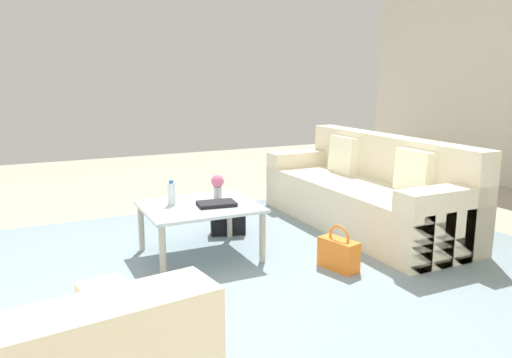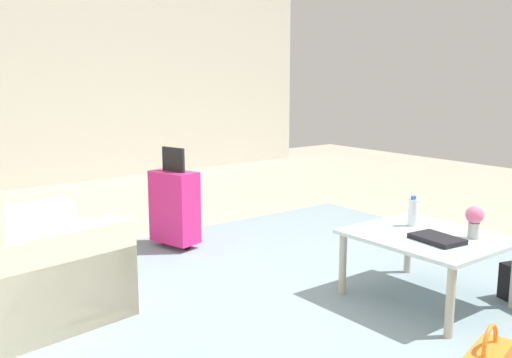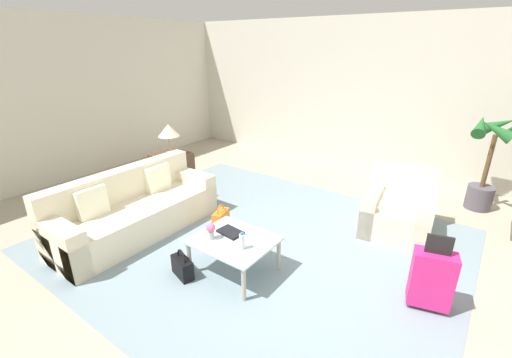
% 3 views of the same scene
% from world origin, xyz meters
% --- Properties ---
extents(ground_plane, '(12.00, 12.00, 0.00)m').
position_xyz_m(ground_plane, '(0.00, 0.00, 0.00)').
color(ground_plane, '#A89E89').
extents(wall_back, '(10.24, 0.12, 3.10)m').
position_xyz_m(wall_back, '(0.00, 4.06, 1.55)').
color(wall_back, beige).
rests_on(wall_back, ground).
extents(wall_left, '(0.12, 8.00, 3.10)m').
position_xyz_m(wall_left, '(-5.06, 0.00, 1.55)').
color(wall_left, beige).
rests_on(wall_left, ground).
extents(area_rug, '(5.20, 4.40, 0.01)m').
position_xyz_m(area_rug, '(-0.60, 0.20, 0.00)').
color(area_rug, gray).
rests_on(area_rug, ground).
extents(couch, '(0.87, 2.38, 0.89)m').
position_xyz_m(couch, '(-2.19, -0.60, 0.31)').
color(couch, beige).
rests_on(couch, ground).
extents(armchair, '(1.03, 1.07, 0.88)m').
position_xyz_m(armchair, '(0.89, 1.67, 0.30)').
color(armchair, beige).
rests_on(armchair, ground).
extents(coffee_table, '(0.91, 0.78, 0.44)m').
position_xyz_m(coffee_table, '(-0.40, -0.50, 0.39)').
color(coffee_table, silver).
rests_on(coffee_table, ground).
extents(water_bottle, '(0.06, 0.06, 0.20)m').
position_xyz_m(water_bottle, '(-0.20, -0.60, 0.53)').
color(water_bottle, silver).
rests_on(water_bottle, coffee_table).
extents(coffee_table_book, '(0.32, 0.23, 0.03)m').
position_xyz_m(coffee_table_book, '(-0.52, -0.42, 0.46)').
color(coffee_table_book, black).
rests_on(coffee_table_book, coffee_table).
extents(flower_vase, '(0.11, 0.11, 0.21)m').
position_xyz_m(flower_vase, '(-0.62, -0.65, 0.56)').
color(flower_vase, '#B2B7BC').
rests_on(flower_vase, coffee_table).
extents(side_table, '(0.63, 0.63, 0.59)m').
position_xyz_m(side_table, '(-3.20, 1.00, 0.30)').
color(side_table, '#513823').
rests_on(side_table, ground).
extents(table_lamp, '(0.40, 0.40, 0.57)m').
position_xyz_m(table_lamp, '(-3.20, 1.00, 1.04)').
color(table_lamp, '#ADA899').
rests_on(table_lamp, side_table).
extents(suitcase_magenta, '(0.44, 0.31, 0.85)m').
position_xyz_m(suitcase_magenta, '(1.60, 0.20, 0.36)').
color(suitcase_magenta, '#D12375').
rests_on(suitcase_magenta, ground).
extents(handbag_orange, '(0.22, 0.34, 0.36)m').
position_xyz_m(handbag_orange, '(-1.27, 0.23, 0.13)').
color(handbag_orange, orange).
rests_on(handbag_orange, ground).
extents(handbag_black, '(0.35, 0.23, 0.36)m').
position_xyz_m(handbag_black, '(-0.83, -0.94, 0.13)').
color(handbag_black, black).
rests_on(handbag_black, ground).
extents(potted_palm, '(0.64, 0.64, 1.57)m').
position_xyz_m(potted_palm, '(1.80, 3.20, 0.83)').
color(potted_palm, '#514C56').
rests_on(potted_palm, ground).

